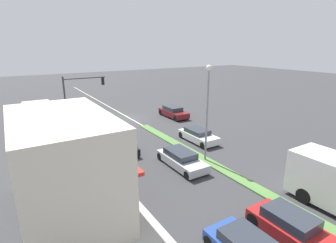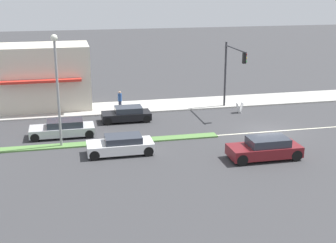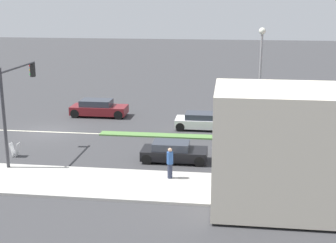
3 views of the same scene
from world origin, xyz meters
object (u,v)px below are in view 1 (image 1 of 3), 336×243
(sedan_maroon, at_px, (173,112))
(suv_black, at_px, (121,146))
(van_white, at_px, (198,135))
(pedestrian, at_px, (86,149))
(hatchback_red, at_px, (292,227))
(street_lamp, at_px, (208,102))
(traffic_signal_main, at_px, (78,93))
(sedan_silver, at_px, (181,159))
(warning_aframe_sign, at_px, (86,121))

(sedan_maroon, bearing_deg, suv_black, 36.14)
(sedan_maroon, relative_size, van_white, 1.06)
(pedestrian, bearing_deg, hatchback_red, 112.64)
(street_lamp, distance_m, van_white, 6.02)
(traffic_signal_main, xyz_separation_m, sedan_silver, (-3.92, 13.98, -3.31))
(traffic_signal_main, height_order, suv_black, traffic_signal_main)
(warning_aframe_sign, bearing_deg, pedestrian, 75.14)
(traffic_signal_main, xyz_separation_m, van_white, (-8.32, 10.39, -3.31))
(pedestrian, height_order, suv_black, pedestrian)
(street_lamp, xyz_separation_m, suv_black, (5.00, -5.10, -4.21))
(warning_aframe_sign, bearing_deg, van_white, 124.73)
(street_lamp, bearing_deg, traffic_signal_main, -66.55)
(pedestrian, relative_size, warning_aframe_sign, 1.98)
(sedan_silver, bearing_deg, van_white, -140.76)
(pedestrian, relative_size, sedan_silver, 0.37)
(warning_aframe_sign, distance_m, sedan_silver, 14.93)
(traffic_signal_main, xyz_separation_m, hatchback_red, (-3.92, 23.10, -3.26))
(pedestrian, bearing_deg, traffic_signal_main, -101.59)
(sedan_maroon, relative_size, suv_black, 1.17)
(traffic_signal_main, relative_size, street_lamp, 0.76)
(street_lamp, distance_m, warning_aframe_sign, 16.27)
(street_lamp, relative_size, sedan_maroon, 1.64)
(sedan_maroon, bearing_deg, warning_aframe_sign, -12.52)
(pedestrian, height_order, hatchback_red, pedestrian)
(pedestrian, distance_m, warning_aframe_sign, 10.13)
(pedestrian, distance_m, hatchback_red, 15.09)
(van_white, bearing_deg, suv_black, -10.76)
(warning_aframe_sign, bearing_deg, sedan_silver, 102.43)
(warning_aframe_sign, height_order, hatchback_red, hatchback_red)
(street_lamp, distance_m, sedan_maroon, 13.99)
(traffic_signal_main, height_order, warning_aframe_sign, traffic_signal_main)
(warning_aframe_sign, distance_m, hatchback_red, 23.92)
(suv_black, bearing_deg, traffic_signal_main, -82.89)
(warning_aframe_sign, bearing_deg, sedan_maroon, 167.48)
(warning_aframe_sign, height_order, suv_black, suv_black)
(sedan_maroon, height_order, suv_black, sedan_maroon)
(street_lamp, distance_m, pedestrian, 10.14)
(warning_aframe_sign, relative_size, sedan_maroon, 0.19)
(traffic_signal_main, xyz_separation_m, pedestrian, (1.88, 9.18, -2.91))
(pedestrian, distance_m, sedan_silver, 7.55)
(sedan_silver, bearing_deg, hatchback_red, 90.00)
(pedestrian, xyz_separation_m, hatchback_red, (-5.81, 13.92, -0.35))
(traffic_signal_main, bearing_deg, van_white, 128.71)
(traffic_signal_main, distance_m, van_white, 13.72)
(suv_black, height_order, sedan_silver, sedan_silver)
(suv_black, relative_size, sedan_silver, 0.85)
(sedan_maroon, height_order, sedan_silver, sedan_maroon)
(warning_aframe_sign, bearing_deg, hatchback_red, 97.72)
(hatchback_red, relative_size, van_white, 0.98)
(warning_aframe_sign, xyz_separation_m, suv_black, (-0.41, 9.62, 0.14))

